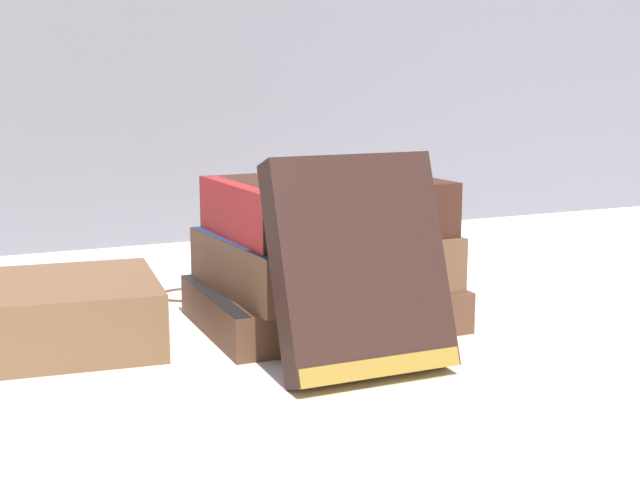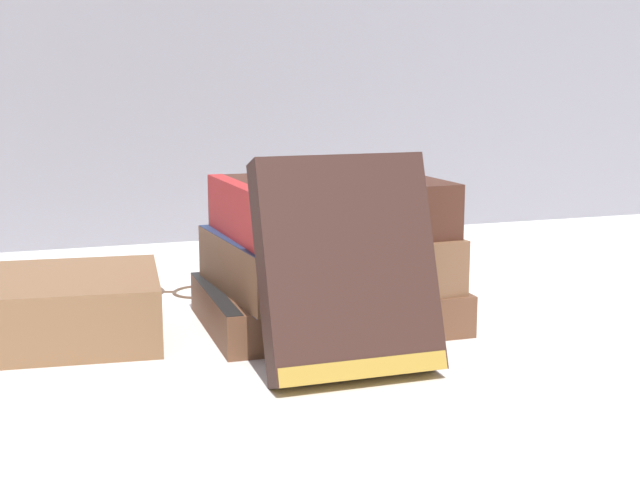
# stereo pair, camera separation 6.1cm
# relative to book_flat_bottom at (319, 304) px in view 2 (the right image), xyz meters

# --- Properties ---
(ground_plane) EXTENTS (3.00, 3.00, 0.00)m
(ground_plane) POSITION_rel_book_flat_bottom_xyz_m (-0.03, -0.03, -0.02)
(ground_plane) COLOR silver
(book_flat_bottom) EXTENTS (0.19, 0.15, 0.03)m
(book_flat_bottom) POSITION_rel_book_flat_bottom_xyz_m (0.00, 0.00, 0.00)
(book_flat_bottom) COLOR brown
(book_flat_bottom) RESTS_ON ground_plane
(book_flat_middle) EXTENTS (0.18, 0.16, 0.04)m
(book_flat_middle) POSITION_rel_book_flat_bottom_xyz_m (0.00, -0.00, 0.04)
(book_flat_middle) COLOR brown
(book_flat_middle) RESTS_ON book_flat_bottom
(book_flat_top) EXTENTS (0.17, 0.14, 0.04)m
(book_flat_top) POSITION_rel_book_flat_bottom_xyz_m (0.00, -0.00, 0.08)
(book_flat_top) COLOR #422319
(book_flat_top) RESTS_ON book_flat_middle
(book_side_left) EXTENTS (0.20, 0.15, 0.05)m
(book_side_left) POSITION_rel_book_flat_bottom_xyz_m (-0.22, 0.02, 0.01)
(book_side_left) COLOR brown
(book_side_left) RESTS_ON ground_plane
(book_leaning_front) EXTENTS (0.11, 0.07, 0.14)m
(book_leaning_front) POSITION_rel_book_flat_bottom_xyz_m (-0.02, -0.12, 0.05)
(book_leaning_front) COLOR #331E19
(book_leaning_front) RESTS_ON ground_plane
(pocket_watch) EXTENTS (0.05, 0.06, 0.01)m
(pocket_watch) POSITION_rel_book_flat_bottom_xyz_m (0.03, -0.01, 0.10)
(pocket_watch) COLOR silver
(pocket_watch) RESTS_ON book_flat_top
(reading_glasses) EXTENTS (0.11, 0.08, 0.00)m
(reading_glasses) POSITION_rel_book_flat_bottom_xyz_m (-0.10, 0.14, -0.01)
(reading_glasses) COLOR #4C3828
(reading_glasses) RESTS_ON ground_plane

